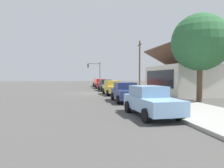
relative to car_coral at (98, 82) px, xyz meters
The scene contains 13 objects.
ground_plane 16.84m from the car_coral, ahead, with size 120.00×120.00×0.00m, color #4C4947.
sidewalk_curb 16.84m from the car_coral, ahead, with size 60.00×4.20×0.16m, color #A3A099.
car_coral is the anchor object (origin of this frame).
car_cherry 6.08m from the car_coral, ahead, with size 4.77×2.16×1.59m.
car_charcoal 12.52m from the car_coral, ahead, with size 4.50×2.04×1.59m.
car_mustard 18.77m from the car_coral, ahead, with size 4.55×2.06×1.59m.
car_navy 25.15m from the car_coral, ahead, with size 4.41×2.05×1.59m.
car_skyblue 31.40m from the car_coral, ahead, with size 4.54×2.14×1.59m.
storefront_building 21.15m from the car_coral, 25.78° to the left, with size 10.26×8.22×5.56m.
shade_tree 27.19m from the car_coral, 12.66° to the left, with size 4.67×4.67×7.21m.
traffic_light_main 4.68m from the car_coral, behind, with size 0.37×2.79×5.20m.
utility_pole_wooden 12.63m from the car_coral, 26.21° to the left, with size 1.80×0.24×7.50m.
fire_hydrant_red 7.95m from the car_coral, 10.19° to the left, with size 0.22×0.22×0.71m.
Camera 1 is at (25.35, -1.19, 2.14)m, focal length 33.36 mm.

